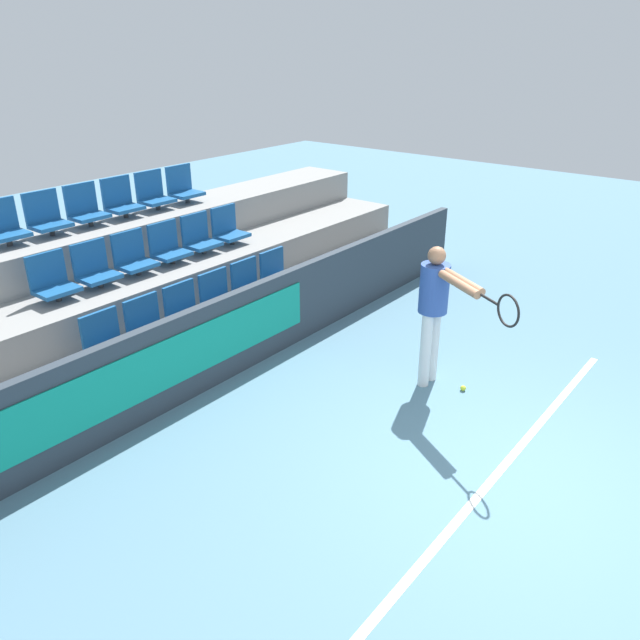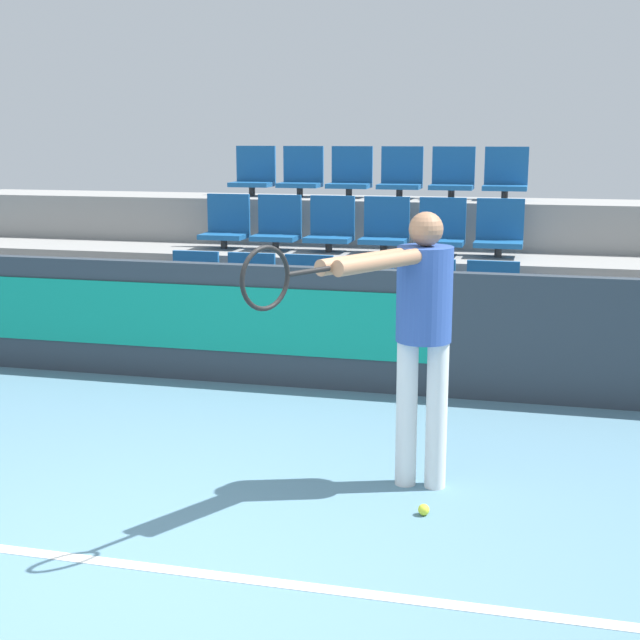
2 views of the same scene
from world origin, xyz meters
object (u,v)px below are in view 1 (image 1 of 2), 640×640
at_px(tennis_ball, 463,388).
at_px(stadium_chair_7, 95,268).
at_px(stadium_chair_11, 228,228).
at_px(stadium_chair_16, 153,194).
at_px(stadium_chair_5, 277,273).
at_px(stadium_chair_15, 121,201).
at_px(stadium_chair_1, 148,324).
at_px(stadium_chair_14, 86,209).
at_px(stadium_chair_10, 199,237).
at_px(stadium_chair_8, 133,257).
at_px(tennis_player, 437,302).
at_px(stadium_chair_12, 3,227).
at_px(stadium_chair_6, 52,281).
at_px(stadium_chair_3, 218,296).
at_px(stadium_chair_13, 46,217).
at_px(stadium_chair_2, 185,309).
at_px(stadium_chair_4, 249,284).
at_px(stadium_chair_0, 106,341).
at_px(stadium_chair_17, 183,187).
at_px(stadium_chair_9, 168,246).

bearing_deg(tennis_ball, stadium_chair_7, 117.14).
height_order(stadium_chair_11, stadium_chair_16, stadium_chair_16).
height_order(stadium_chair_5, stadium_chair_15, stadium_chair_15).
distance_m(stadium_chair_1, stadium_chair_14, 2.20).
bearing_deg(stadium_chair_10, stadium_chair_8, 180.00).
distance_m(stadium_chair_1, tennis_player, 3.35).
relative_size(stadium_chair_10, stadium_chair_12, 1.00).
relative_size(stadium_chair_5, stadium_chair_11, 1.00).
xyz_separation_m(stadium_chair_6, stadium_chair_15, (1.68, 0.95, 0.48)).
xyz_separation_m(stadium_chair_3, stadium_chair_5, (1.12, 0.00, 0.00)).
bearing_deg(stadium_chair_12, stadium_chair_13, 0.00).
xyz_separation_m(stadium_chair_3, stadium_chair_15, (0.00, 1.89, 0.96)).
bearing_deg(stadium_chair_10, stadium_chair_1, -150.56).
bearing_deg(stadium_chair_8, stadium_chair_2, -90.00).
distance_m(stadium_chair_4, stadium_chair_16, 2.13).
relative_size(stadium_chair_0, tennis_player, 0.33).
relative_size(stadium_chair_3, stadium_chair_17, 1.00).
height_order(stadium_chair_7, stadium_chair_8, same).
height_order(stadium_chair_17, tennis_ball, stadium_chair_17).
relative_size(stadium_chair_9, tennis_player, 0.33).
distance_m(stadium_chair_1, stadium_chair_12, 2.20).
relative_size(stadium_chair_1, stadium_chair_9, 1.00).
distance_m(stadium_chair_16, tennis_ball, 5.25).
height_order(stadium_chair_6, tennis_ball, stadium_chair_6).
height_order(stadium_chair_2, stadium_chair_16, stadium_chair_16).
bearing_deg(stadium_chair_16, tennis_ball, -85.59).
distance_m(stadium_chair_2, stadium_chair_16, 2.40).
distance_m(stadium_chair_10, stadium_chair_12, 2.48).
distance_m(stadium_chair_9, stadium_chair_12, 1.99).
height_order(stadium_chair_7, stadium_chair_16, stadium_chair_16).
relative_size(stadium_chair_0, stadium_chair_14, 1.00).
distance_m(stadium_chair_5, tennis_player, 2.74).
distance_m(stadium_chair_5, stadium_chair_16, 2.20).
bearing_deg(tennis_player, stadium_chair_7, 147.70).
distance_m(stadium_chair_7, stadium_chair_14, 1.20).
bearing_deg(stadium_chair_2, stadium_chair_0, 180.00).
height_order(stadium_chair_6, stadium_chair_17, stadium_chair_17).
distance_m(stadium_chair_3, stadium_chair_15, 2.13).
height_order(stadium_chair_7, tennis_ball, stadium_chair_7).
relative_size(stadium_chair_8, tennis_ball, 8.40).
relative_size(stadium_chair_0, stadium_chair_11, 1.00).
bearing_deg(stadium_chair_4, stadium_chair_1, 180.00).
bearing_deg(stadium_chair_17, stadium_chair_7, -157.06).
distance_m(stadium_chair_11, tennis_player, 3.67).
height_order(stadium_chair_2, stadium_chair_6, stadium_chair_6).
xyz_separation_m(stadium_chair_2, stadium_chair_9, (0.56, 0.95, 0.48)).
relative_size(stadium_chair_7, stadium_chair_14, 1.00).
bearing_deg(stadium_chair_9, stadium_chair_12, 150.56).
distance_m(stadium_chair_5, stadium_chair_8, 1.99).
xyz_separation_m(stadium_chair_5, stadium_chair_9, (-1.12, 0.95, 0.48)).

